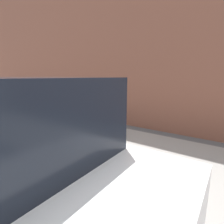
% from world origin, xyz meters
% --- Properties ---
extents(sidewalk, '(24.00, 2.80, 0.14)m').
position_xyz_m(sidewalk, '(0.00, 2.20, 0.07)').
color(sidewalk, '#9E9B96').
rests_on(sidewalk, ground_plane).
extents(building_facade, '(24.00, 0.30, 6.46)m').
position_xyz_m(building_facade, '(0.00, 4.53, 3.23)').
color(building_facade, '#935642').
rests_on(building_facade, ground_plane).
extents(parking_meter, '(0.20, 0.15, 1.44)m').
position_xyz_m(parking_meter, '(-0.14, 1.13, 1.11)').
color(parking_meter, slate).
rests_on(parking_meter, sidewalk).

